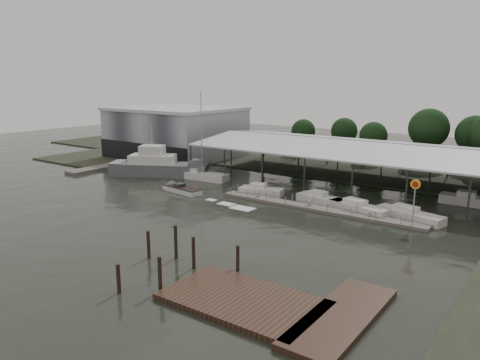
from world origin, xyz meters
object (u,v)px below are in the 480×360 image
Objects in this scene: shell_fuel_sign at (415,194)px; speedboat_underway at (179,189)px; white_sailboat at (199,175)px; grey_trawler at (159,166)px.

shell_fuel_sign is 0.30× the size of speedboat_underway.
speedboat_underway is at bearing -72.88° from white_sailboat.
grey_trawler is 7.74m from white_sailboat.
shell_fuel_sign reaches higher than speedboat_underway.
shell_fuel_sign is 0.38× the size of white_sailboat.
grey_trawler is 1.17× the size of white_sailboat.
shell_fuel_sign is at bearing -33.08° from grey_trawler.
grey_trawler is at bearing 174.98° from shell_fuel_sign.
speedboat_underway is (-33.08, -2.82, -3.53)m from shell_fuel_sign.
grey_trawler reaches higher than speedboat_underway.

